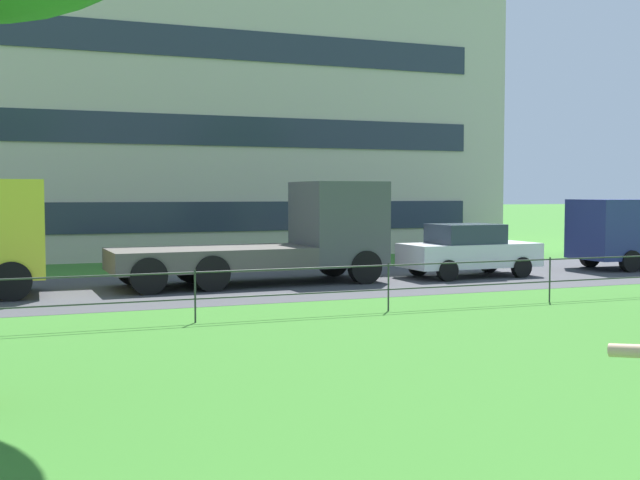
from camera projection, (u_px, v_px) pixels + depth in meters
The scene contains 5 objects.
street_strip at pixel (227, 286), 20.46m from camera, with size 80.00×7.12×0.01m, color #424247.
park_fence at pixel (296, 283), 15.32m from camera, with size 36.25×0.04×1.00m.
flatbed_truck_far_left at pixel (289, 238), 21.15m from camera, with size 7.37×2.64×2.75m.
car_white_far_right at pixel (468, 250), 22.70m from camera, with size 4.04×1.89×1.54m.
apartment_building_background at pixel (176, 67), 34.72m from camera, with size 25.36×14.11×16.15m.
Camera 1 is at (-5.06, -0.01, 2.42)m, focal length 43.79 mm.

